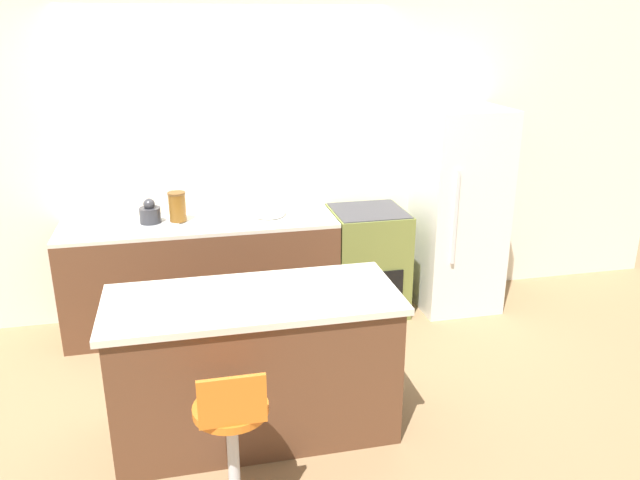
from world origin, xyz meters
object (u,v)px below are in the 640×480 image
Objects in this scene: stool_chair at (233,439)px; mixing_bowl at (269,210)px; refrigerator at (458,210)px; kettle at (150,213)px; oven_range at (367,261)px.

mixing_bowl is at bearing 76.87° from stool_chair.
refrigerator reaches higher than kettle.
kettle is at bearing 178.11° from refrigerator.
oven_range is 2.53m from stool_chair.
oven_range is 1.04× the size of stool_chair.
kettle is (-1.75, 0.05, 0.53)m from oven_range.
refrigerator is 3.02m from stool_chair.
stool_chair is 4.47× the size of kettle.
oven_range is 3.47× the size of mixing_bowl.
kettle is (-2.54, 0.08, 0.11)m from refrigerator.
refrigerator is 2.54m from kettle.
refrigerator is 1.62m from mixing_bowl.
stool_chair is at bearing -122.03° from oven_range.
kettle is at bearing 180.00° from mixing_bowl.
mixing_bowl is (-1.61, 0.08, 0.08)m from refrigerator.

